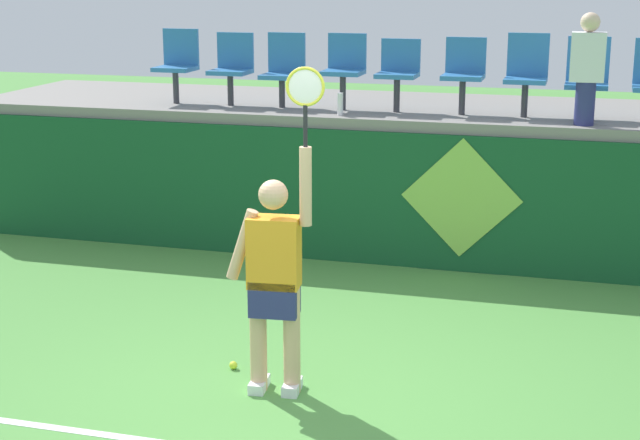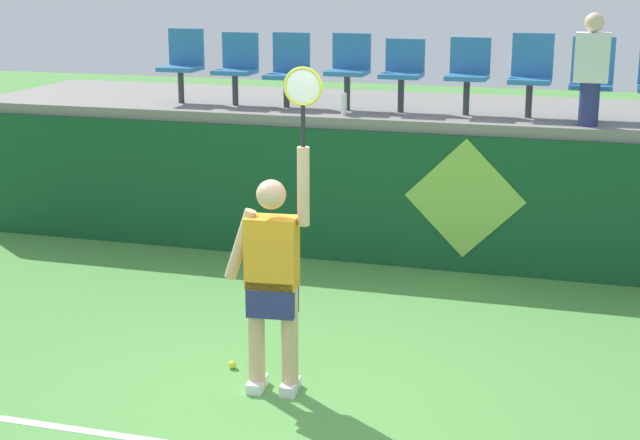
# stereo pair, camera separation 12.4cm
# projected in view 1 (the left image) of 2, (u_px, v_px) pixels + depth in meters

# --- Properties ---
(ground_plane) EXTENTS (40.00, 40.00, 0.00)m
(ground_plane) POSITION_uv_depth(u_px,v_px,m) (280.00, 407.00, 7.22)
(ground_plane) COLOR #519342
(court_back_wall) EXTENTS (10.35, 0.20, 1.46)m
(court_back_wall) POSITION_uv_depth(u_px,v_px,m) (387.00, 198.00, 10.54)
(court_back_wall) COLOR #144C28
(court_back_wall) RESTS_ON ground_plane
(spectator_platform) EXTENTS (10.35, 2.42, 0.12)m
(spectator_platform) POSITION_uv_depth(u_px,v_px,m) (409.00, 110.00, 11.43)
(spectator_platform) COLOR gray
(spectator_platform) RESTS_ON court_back_wall
(tennis_player) EXTENTS (0.75, 0.30, 2.47)m
(tennis_player) POSITION_uv_depth(u_px,v_px,m) (275.00, 275.00, 7.27)
(tennis_player) COLOR white
(tennis_player) RESTS_ON ground_plane
(tennis_ball) EXTENTS (0.07, 0.07, 0.07)m
(tennis_ball) POSITION_uv_depth(u_px,v_px,m) (233.00, 365.00, 7.89)
(tennis_ball) COLOR #D1E533
(tennis_ball) RESTS_ON ground_plane
(water_bottle) EXTENTS (0.06, 0.06, 0.24)m
(water_bottle) POSITION_uv_depth(u_px,v_px,m) (340.00, 104.00, 10.60)
(water_bottle) COLOR white
(water_bottle) RESTS_ON spectator_platform
(stadium_chair_0) EXTENTS (0.44, 0.42, 0.86)m
(stadium_chair_0) POSITION_uv_depth(u_px,v_px,m) (178.00, 62.00, 11.51)
(stadium_chair_0) COLOR #38383D
(stadium_chair_0) RESTS_ON spectator_platform
(stadium_chair_1) EXTENTS (0.44, 0.42, 0.82)m
(stadium_chair_1) POSITION_uv_depth(u_px,v_px,m) (232.00, 65.00, 11.33)
(stadium_chair_1) COLOR #38383D
(stadium_chair_1) RESTS_ON spectator_platform
(stadium_chair_2) EXTENTS (0.44, 0.42, 0.83)m
(stadium_chair_2) POSITION_uv_depth(u_px,v_px,m) (284.00, 68.00, 11.18)
(stadium_chair_2) COLOR #38383D
(stadium_chair_2) RESTS_ON spectator_platform
(stadium_chair_3) EXTENTS (0.44, 0.42, 0.84)m
(stadium_chair_3) POSITION_uv_depth(u_px,v_px,m) (345.00, 66.00, 10.97)
(stadium_chair_3) COLOR #38383D
(stadium_chair_3) RESTS_ON spectator_platform
(stadium_chair_4) EXTENTS (0.44, 0.42, 0.79)m
(stadium_chair_4) POSITION_uv_depth(u_px,v_px,m) (398.00, 70.00, 10.81)
(stadium_chair_4) COLOR #38383D
(stadium_chair_4) RESTS_ON spectator_platform
(stadium_chair_5) EXTENTS (0.44, 0.42, 0.82)m
(stadium_chair_5) POSITION_uv_depth(u_px,v_px,m) (464.00, 71.00, 10.63)
(stadium_chair_5) COLOR #38383D
(stadium_chair_5) RESTS_ON spectator_platform
(stadium_chair_6) EXTENTS (0.44, 0.42, 0.88)m
(stadium_chair_6) POSITION_uv_depth(u_px,v_px,m) (527.00, 71.00, 10.46)
(stadium_chair_6) COLOR #38383D
(stadium_chair_6) RESTS_ON spectator_platform
(stadium_chair_7) EXTENTS (0.44, 0.42, 0.85)m
(stadium_chair_7) POSITION_uv_depth(u_px,v_px,m) (587.00, 76.00, 10.30)
(stadium_chair_7) COLOR #38383D
(stadium_chair_7) RESTS_ON spectator_platform
(spectator_0) EXTENTS (0.34, 0.20, 1.13)m
(spectator_0) POSITION_uv_depth(u_px,v_px,m) (587.00, 67.00, 9.84)
(spectator_0) COLOR navy
(spectator_0) RESTS_ON spectator_platform
(wall_signage_mount) EXTENTS (1.27, 0.01, 1.44)m
(wall_signage_mount) POSITION_uv_depth(u_px,v_px,m) (459.00, 271.00, 10.42)
(wall_signage_mount) COLOR #144C28
(wall_signage_mount) RESTS_ON ground_plane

